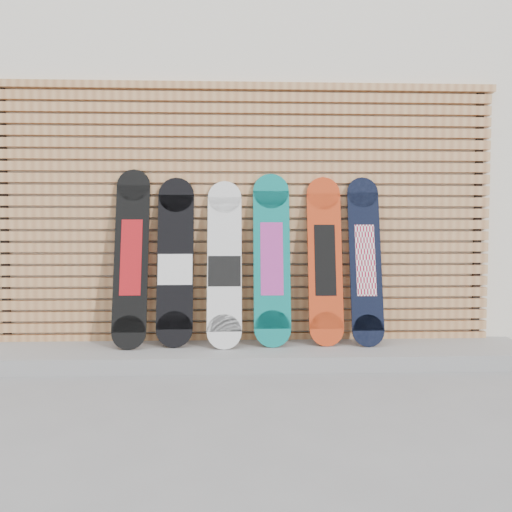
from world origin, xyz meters
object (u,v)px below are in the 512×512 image
(snowboard_1, at_px, (175,262))
(snowboard_0, at_px, (131,257))
(snowboard_2, at_px, (224,264))
(snowboard_4, at_px, (325,260))
(snowboard_5, at_px, (365,260))
(snowboard_3, at_px, (272,259))

(snowboard_1, bearing_deg, snowboard_0, -175.64)
(snowboard_1, distance_m, snowboard_2, 0.40)
(snowboard_2, bearing_deg, snowboard_4, 2.82)
(snowboard_0, xyz_separation_m, snowboard_4, (1.58, 0.03, -0.03))
(snowboard_5, bearing_deg, snowboard_2, -178.85)
(snowboard_0, distance_m, snowboard_3, 1.14)
(snowboard_4, xyz_separation_m, snowboard_5, (0.33, -0.02, -0.00))
(snowboard_1, relative_size, snowboard_3, 0.97)
(snowboard_1, distance_m, snowboard_3, 0.79)
(snowboard_2, xyz_separation_m, snowboard_3, (0.39, 0.03, 0.04))
(snowboard_1, height_order, snowboard_3, snowboard_3)
(snowboard_0, xyz_separation_m, snowboard_5, (1.91, 0.02, -0.03))
(snowboard_0, xyz_separation_m, snowboard_3, (1.14, 0.02, -0.02))
(snowboard_1, bearing_deg, snowboard_4, 0.27)
(snowboard_3, bearing_deg, snowboard_2, -175.69)
(snowboard_0, height_order, snowboard_3, snowboard_0)
(snowboard_1, relative_size, snowboard_2, 1.02)
(snowboard_1, relative_size, snowboard_4, 0.99)
(snowboard_0, bearing_deg, snowboard_3, 1.05)
(snowboard_5, bearing_deg, snowboard_1, 179.57)
(snowboard_1, height_order, snowboard_4, snowboard_4)
(snowboard_1, xyz_separation_m, snowboard_3, (0.79, -0.01, 0.03))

